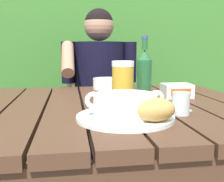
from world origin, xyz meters
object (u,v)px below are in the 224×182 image
Objects in this scene: chair_near_diner at (97,119)px; water_glass_small at (181,103)px; serving_plate at (125,117)px; soup_bowl at (125,104)px; butter_tub at (177,91)px; diner_bowl at (107,84)px; table_knife at (164,111)px; beer_bottle at (144,74)px; beer_glass at (123,82)px; person_eating at (100,87)px; bread_roll at (155,110)px.

water_glass_small is at bearing -82.06° from chair_near_diner.
serving_plate is at bearing -91.43° from chair_near_diner.
water_glass_small is at bearing 8.78° from soup_bowl.
diner_bowl is at bearing 131.81° from butter_tub.
chair_near_diner reaches higher than table_knife.
serving_plate is 1.13× the size of beer_bottle.
beer_bottle is 1.78× the size of diner_bowl.
beer_bottle reaches higher than water_glass_small.
soup_bowl is 1.48× the size of beer_glass.
person_eating is 1.04m from bread_roll.
chair_near_diner is 1.19m from water_glass_small.
person_eating reaches higher than serving_plate.
table_knife is at bearing -78.01° from diner_bowl.
water_glass_small is at bearing -80.13° from beer_bottle.
chair_near_diner is 6.13× the size of diner_bowl.
table_knife is at bearing 62.58° from bread_roll.
diner_bowl is at bearing -89.51° from person_eating.
bread_roll is at bearing -49.40° from soup_bowl.
butter_tub is (0.11, 0.30, -0.01)m from water_glass_small.
butter_tub reaches higher than serving_plate.
water_glass_small is 0.07m from table_knife.
chair_near_diner is 1.13m from table_knife.
table_knife is (0.15, 0.07, -0.04)m from soup_bowl.
soup_bowl is 0.62m from diner_bowl.
table_knife is (0.08, 0.15, -0.04)m from bread_roll.
chair_near_diner is 7.28× the size of butter_tub.
butter_tub is 0.79× the size of table_knife.
table_knife is (0.12, -0.89, 0.04)m from person_eating.
beer_bottle is 2.11× the size of butter_tub.
beer_glass is (0.04, 0.25, 0.04)m from soup_bowl.
water_glass_small reaches higher than table_knife.
chair_near_diner is at bearing 97.94° from water_glass_small.
bread_roll is 0.47× the size of beer_bottle.
serving_plate is 1.22× the size of soup_bowl.
water_glass_small is at bearing -109.49° from butter_tub.
beer_glass reaches higher than table_knife.
serving_plate is 0.35m from beer_bottle.
person_eating is at bearing 91.23° from beer_glass.
serving_plate is at bearing -114.85° from beer_bottle.
butter_tub is at bearing -48.19° from diner_bowl.
beer_bottle is at bearing 26.11° from beer_glass.
diner_bowl reaches higher than serving_plate.
diner_bowl is at bearing 101.99° from table_knife.
beer_glass is (0.02, -0.71, 0.12)m from person_eating.
person_eating is 0.90m from table_knife.
beer_glass is 0.11m from beer_bottle.
serving_plate is at bearing -92.66° from diner_bowl.
beer_glass is 0.27m from water_glass_small.
butter_tub is (0.27, -0.63, 0.07)m from person_eating.
beer_glass is 2.22× the size of water_glass_small.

